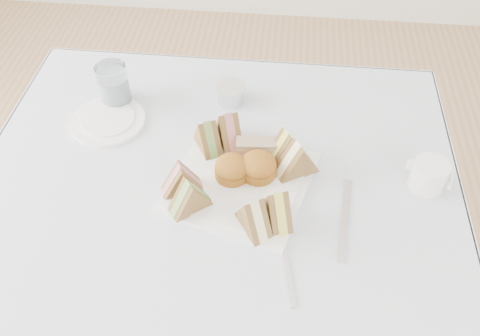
# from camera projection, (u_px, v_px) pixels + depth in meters

# --- Properties ---
(table) EXTENTS (0.90, 0.90, 0.74)m
(table) POSITION_uv_depth(u_px,v_px,m) (217.00, 302.00, 1.29)
(table) COLOR brown
(table) RESTS_ON floor
(tablecloth) EXTENTS (1.02, 1.02, 0.01)m
(tablecloth) POSITION_uv_depth(u_px,v_px,m) (210.00, 212.00, 1.01)
(tablecloth) COLOR silver
(tablecloth) RESTS_ON table
(serving_plate) EXTENTS (0.33, 0.33, 0.01)m
(serving_plate) POSITION_uv_depth(u_px,v_px,m) (240.00, 182.00, 1.05)
(serving_plate) COLOR white
(serving_plate) RESTS_ON tablecloth
(sandwich_fl_a) EXTENTS (0.09, 0.07, 0.07)m
(sandwich_fl_a) POSITION_uv_depth(u_px,v_px,m) (181.00, 178.00, 1.00)
(sandwich_fl_a) COLOR brown
(sandwich_fl_a) RESTS_ON serving_plate
(sandwich_fl_b) EXTENTS (0.09, 0.08, 0.08)m
(sandwich_fl_b) POSITION_uv_depth(u_px,v_px,m) (190.00, 195.00, 0.97)
(sandwich_fl_b) COLOR brown
(sandwich_fl_b) RESTS_ON serving_plate
(sandwich_fr_a) EXTENTS (0.07, 0.10, 0.08)m
(sandwich_fr_a) POSITION_uv_depth(u_px,v_px,m) (277.00, 206.00, 0.95)
(sandwich_fr_a) COLOR brown
(sandwich_fr_a) RESTS_ON serving_plate
(sandwich_fr_b) EXTENTS (0.08, 0.09, 0.08)m
(sandwich_fr_b) POSITION_uv_depth(u_px,v_px,m) (254.00, 214.00, 0.94)
(sandwich_fr_b) COLOR brown
(sandwich_fr_b) RESTS_ON serving_plate
(sandwich_bl_a) EXTENTS (0.08, 0.09, 0.08)m
(sandwich_bl_a) POSITION_uv_depth(u_px,v_px,m) (208.00, 135.00, 1.08)
(sandwich_bl_a) COLOR brown
(sandwich_bl_a) RESTS_ON serving_plate
(sandwich_bl_b) EXTENTS (0.08, 0.10, 0.08)m
(sandwich_bl_b) POSITION_uv_depth(u_px,v_px,m) (228.00, 128.00, 1.10)
(sandwich_bl_b) COLOR brown
(sandwich_bl_b) RESTS_ON serving_plate
(sandwich_br_a) EXTENTS (0.10, 0.09, 0.08)m
(sandwich_br_a) POSITION_uv_depth(u_px,v_px,m) (297.00, 158.00, 1.03)
(sandwich_br_a) COLOR brown
(sandwich_br_a) RESTS_ON serving_plate
(sandwich_br_b) EXTENTS (0.09, 0.08, 0.07)m
(sandwich_br_b) POSITION_uv_depth(u_px,v_px,m) (286.00, 144.00, 1.07)
(sandwich_br_b) COLOR brown
(sandwich_br_b) RESTS_ON serving_plate
(scone_left) EXTENTS (0.09, 0.09, 0.05)m
(scone_left) POSITION_uv_depth(u_px,v_px,m) (232.00, 168.00, 1.04)
(scone_left) COLOR brown
(scone_left) RESTS_ON serving_plate
(scone_right) EXTENTS (0.09, 0.09, 0.05)m
(scone_right) POSITION_uv_depth(u_px,v_px,m) (258.00, 166.00, 1.04)
(scone_right) COLOR brown
(scone_right) RESTS_ON serving_plate
(pastry_slice) EXTENTS (0.09, 0.04, 0.04)m
(pastry_slice) POSITION_uv_depth(u_px,v_px,m) (256.00, 148.00, 1.08)
(pastry_slice) COLOR tan
(pastry_slice) RESTS_ON serving_plate
(side_plate) EXTENTS (0.20, 0.20, 0.01)m
(side_plate) POSITION_uv_depth(u_px,v_px,m) (108.00, 121.00, 1.18)
(side_plate) COLOR white
(side_plate) RESTS_ON tablecloth
(water_glass) EXTENTS (0.08, 0.08, 0.10)m
(water_glass) POSITION_uv_depth(u_px,v_px,m) (114.00, 85.00, 1.19)
(water_glass) COLOR white
(water_glass) RESTS_ON tablecloth
(tea_strainer) EXTENTS (0.08, 0.08, 0.04)m
(tea_strainer) POSITION_uv_depth(u_px,v_px,m) (231.00, 94.00, 1.22)
(tea_strainer) COLOR silver
(tea_strainer) RESTS_ON tablecloth
(knife) EXTENTS (0.04, 0.20, 0.00)m
(knife) POSITION_uv_depth(u_px,v_px,m) (345.00, 219.00, 0.99)
(knife) COLOR silver
(knife) RESTS_ON tablecloth
(fork) EXTENTS (0.04, 0.18, 0.00)m
(fork) POSITION_uv_depth(u_px,v_px,m) (286.00, 262.00, 0.93)
(fork) COLOR silver
(fork) RESTS_ON tablecloth
(creamer_jug) EXTENTS (0.09, 0.09, 0.06)m
(creamer_jug) POSITION_uv_depth(u_px,v_px,m) (429.00, 175.00, 1.03)
(creamer_jug) COLOR white
(creamer_jug) RESTS_ON tablecloth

